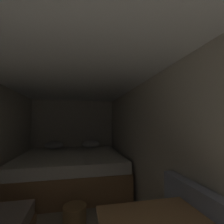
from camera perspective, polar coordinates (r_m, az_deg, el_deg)
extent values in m
cube|color=beige|center=(4.60, -13.87, -8.12)|extent=(2.32, 0.05, 1.96)
cube|color=beige|center=(2.44, 12.44, -12.17)|extent=(0.05, 4.73, 1.96)
cube|color=white|center=(2.30, -15.41, 12.63)|extent=(2.32, 4.73, 0.05)
cube|color=#9E7247|center=(3.70, -14.62, -21.03)|extent=(2.10, 1.97, 0.46)
cube|color=white|center=(3.62, -14.53, -16.05)|extent=(2.06, 1.93, 0.20)
ellipsoid|color=white|center=(4.37, -20.36, -11.22)|extent=(0.47, 0.35, 0.19)
ellipsoid|color=white|center=(4.34, -7.69, -11.47)|extent=(0.47, 0.35, 0.19)
cylinder|color=olive|center=(2.48, -13.47, -32.88)|extent=(0.30, 0.30, 0.26)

